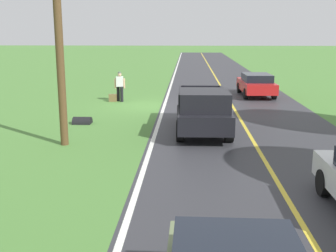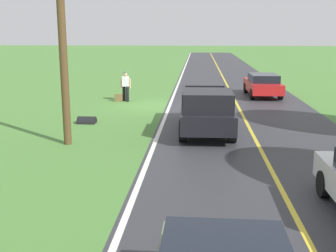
# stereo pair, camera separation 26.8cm
# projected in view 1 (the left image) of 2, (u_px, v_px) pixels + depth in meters

# --- Properties ---
(ground_plane) EXTENTS (200.00, 200.00, 0.00)m
(ground_plane) POSITION_uv_depth(u_px,v_px,m) (147.00, 106.00, 23.18)
(ground_plane) COLOR #4C7F38
(road_surface) EXTENTS (7.86, 120.00, 0.00)m
(road_surface) POSITION_uv_depth(u_px,v_px,m) (233.00, 106.00, 22.97)
(road_surface) COLOR #333338
(road_surface) RESTS_ON ground
(lane_edge_line) EXTENTS (0.16, 117.60, 0.00)m
(lane_edge_line) POSITION_uv_depth(u_px,v_px,m) (164.00, 106.00, 23.14)
(lane_edge_line) COLOR silver
(lane_edge_line) RESTS_ON ground
(lane_centre_line) EXTENTS (0.14, 117.60, 0.00)m
(lane_centre_line) POSITION_uv_depth(u_px,v_px,m) (233.00, 106.00, 22.96)
(lane_centre_line) COLOR gold
(lane_centre_line) RESTS_ON ground
(hitchhiker_walking) EXTENTS (0.62, 0.51, 1.75)m
(hitchhiker_walking) POSITION_uv_depth(u_px,v_px,m) (120.00, 85.00, 24.43)
(hitchhiker_walking) COLOR black
(hitchhiker_walking) RESTS_ON ground
(suitcase_carried) EXTENTS (0.47, 0.24, 0.44)m
(suitcase_carried) POSITION_uv_depth(u_px,v_px,m) (113.00, 98.00, 24.51)
(suitcase_carried) COLOR brown
(suitcase_carried) RESTS_ON ground
(pickup_truck_passing) EXTENTS (2.16, 5.43, 1.82)m
(pickup_truck_passing) POSITION_uv_depth(u_px,v_px,m) (203.00, 109.00, 16.81)
(pickup_truck_passing) COLOR black
(pickup_truck_passing) RESTS_ON ground
(sedan_near_oncoming) EXTENTS (2.02, 4.45, 1.41)m
(sedan_near_oncoming) POSITION_uv_depth(u_px,v_px,m) (256.00, 84.00, 26.55)
(sedan_near_oncoming) COLOR red
(sedan_near_oncoming) RESTS_ON ground
(utility_pole_roadside) EXTENTS (0.28, 0.28, 7.00)m
(utility_pole_roadside) POSITION_uv_depth(u_px,v_px,m) (59.00, 46.00, 14.46)
(utility_pole_roadside) COLOR brown
(utility_pole_roadside) RESTS_ON ground
(drainage_culvert) EXTENTS (0.80, 0.60, 0.60)m
(drainage_culvert) POSITION_uv_depth(u_px,v_px,m) (82.00, 124.00, 18.71)
(drainage_culvert) COLOR black
(drainage_culvert) RESTS_ON ground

